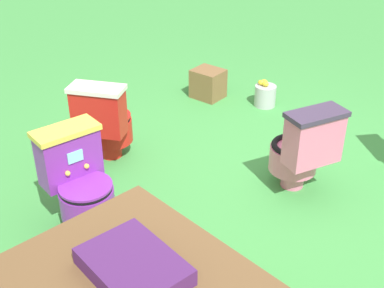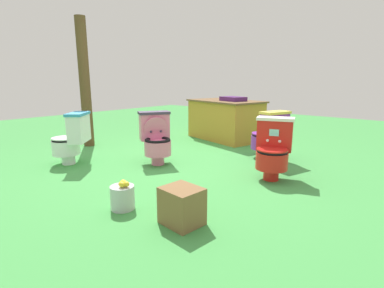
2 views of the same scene
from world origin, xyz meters
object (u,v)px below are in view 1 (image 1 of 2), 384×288
Objects in this scene: toilet_pink at (302,149)px; toilet_purple at (79,181)px; lemon_bucket at (265,95)px; small_crate at (208,84)px; toilet_red at (105,121)px.

toilet_pink and toilet_purple have the same top height.
toilet_pink is 1.55m from lemon_bucket.
toilet_purple is 2.63× the size of lemon_bucket.
toilet_red is at bearing 88.23° from small_crate.
toilet_red is at bearing 137.29° from toilet_pink.
toilet_pink is at bearing 143.43° from small_crate.
small_crate is (-0.05, -1.56, -0.21)m from toilet_red.
toilet_red is at bearing 68.95° from lemon_bucket.
toilet_purple is 2.36m from small_crate.
toilet_pink is at bearing 125.37° from lemon_bucket.
toilet_pink reaches higher than small_crate.
toilet_pink is at bearing 155.80° from toilet_purple.
toilet_purple is (-0.43, 0.76, 0.00)m from toilet_red.
small_crate is (0.38, -2.32, -0.21)m from toilet_purple.
toilet_red is (1.54, 0.45, -0.00)m from toilet_pink.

